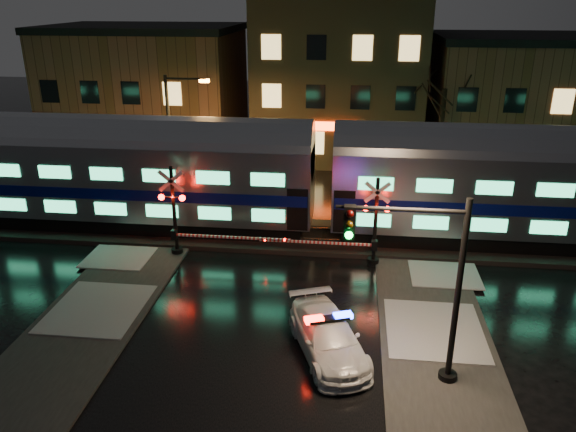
# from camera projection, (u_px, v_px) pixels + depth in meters

# --- Properties ---
(ground) EXTENTS (120.00, 120.00, 0.00)m
(ground) POSITION_uv_depth(u_px,v_px,m) (272.00, 284.00, 24.21)
(ground) COLOR black
(ground) RESTS_ON ground
(ballast) EXTENTS (90.00, 4.20, 0.24)m
(ballast) POSITION_uv_depth(u_px,v_px,m) (286.00, 235.00, 28.78)
(ballast) COLOR black
(ballast) RESTS_ON ground
(sidewalk_left) EXTENTS (4.00, 20.00, 0.12)m
(sidewalk_left) POSITION_uv_depth(u_px,v_px,m) (61.00, 355.00, 19.35)
(sidewalk_left) COLOR #2D2D2D
(sidewalk_left) RESTS_ON ground
(sidewalk_right) EXTENTS (4.00, 20.00, 0.12)m
(sidewalk_right) POSITION_uv_depth(u_px,v_px,m) (446.00, 383.00, 17.94)
(sidewalk_right) COLOR #2D2D2D
(sidewalk_right) RESTS_ON ground
(building_left) EXTENTS (14.00, 10.00, 9.00)m
(building_left) POSITION_uv_depth(u_px,v_px,m) (148.00, 91.00, 44.27)
(building_left) COLOR brown
(building_left) RESTS_ON ground
(building_mid) EXTENTS (12.00, 11.00, 11.50)m
(building_mid) POSITION_uv_depth(u_px,v_px,m) (339.00, 77.00, 42.65)
(building_mid) COLOR brown
(building_mid) RESTS_ON ground
(building_right) EXTENTS (12.00, 10.00, 8.50)m
(building_right) POSITION_uv_depth(u_px,v_px,m) (515.00, 102.00, 41.33)
(building_right) COLOR brown
(building_right) RESTS_ON ground
(train) EXTENTS (51.00, 3.12, 5.92)m
(train) POSITION_uv_depth(u_px,v_px,m) (323.00, 176.00, 27.37)
(train) COLOR black
(train) RESTS_ON ballast
(police_car) EXTENTS (3.47, 5.10, 1.53)m
(police_car) POSITION_uv_depth(u_px,v_px,m) (328.00, 337.00, 19.28)
(police_car) COLOR white
(police_car) RESTS_ON ground
(crossing_signal_right) EXTENTS (5.94, 0.66, 4.21)m
(crossing_signal_right) POSITION_uv_depth(u_px,v_px,m) (367.00, 230.00, 25.26)
(crossing_signal_right) COLOR black
(crossing_signal_right) RESTS_ON ground
(crossing_signal_left) EXTENTS (6.21, 0.67, 4.40)m
(crossing_signal_left) POSITION_uv_depth(u_px,v_px,m) (181.00, 220.00, 26.17)
(crossing_signal_left) COLOR black
(crossing_signal_left) RESTS_ON ground
(traffic_light) EXTENTS (4.07, 0.72, 6.29)m
(traffic_light) POSITION_uv_depth(u_px,v_px,m) (425.00, 289.00, 16.99)
(traffic_light) COLOR black
(traffic_light) RESTS_ON ground
(streetlight) EXTENTS (2.53, 0.26, 7.57)m
(streetlight) POSITION_uv_depth(u_px,v_px,m) (174.00, 133.00, 31.65)
(streetlight) COLOR black
(streetlight) RESTS_ON ground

